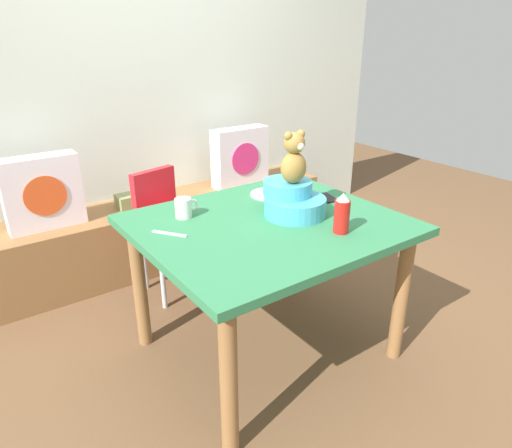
{
  "coord_description": "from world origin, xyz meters",
  "views": [
    {
      "loc": [
        -1.21,
        -1.59,
        1.58
      ],
      "look_at": [
        0.0,
        0.1,
        0.69
      ],
      "focal_mm": 32.07,
      "sensor_mm": 36.0,
      "label": 1
    }
  ],
  "objects_px": {
    "pillow_floral_left": "(42,193)",
    "highchair": "(168,216)",
    "cell_phone": "(327,198)",
    "dining_table": "(268,240)",
    "infant_seat_teal": "(292,200)",
    "ketchup_bottle": "(342,214)",
    "dinner_plate_near": "(269,194)",
    "coffee_mug": "(184,208)",
    "book_stack": "(132,201)",
    "teddy_bear": "(294,159)",
    "pillow_floral_right": "(240,157)"
  },
  "relations": [
    {
      "from": "pillow_floral_left",
      "to": "highchair",
      "type": "bearing_deg",
      "value": -34.4
    },
    {
      "from": "highchair",
      "to": "cell_phone",
      "type": "xyz_separation_m",
      "value": [
        0.58,
        -0.76,
        0.22
      ]
    },
    {
      "from": "pillow_floral_left",
      "to": "dining_table",
      "type": "xyz_separation_m",
      "value": [
        0.74,
        -1.25,
        -0.04
      ]
    },
    {
      "from": "infant_seat_teal",
      "to": "ketchup_bottle",
      "type": "xyz_separation_m",
      "value": [
        0.04,
        -0.3,
        0.02
      ]
    },
    {
      "from": "ketchup_bottle",
      "to": "dinner_plate_near",
      "type": "height_order",
      "value": "ketchup_bottle"
    },
    {
      "from": "infant_seat_teal",
      "to": "cell_phone",
      "type": "bearing_deg",
      "value": 11.96
    },
    {
      "from": "pillow_floral_left",
      "to": "coffee_mug",
      "type": "distance_m",
      "value": 1.07
    },
    {
      "from": "highchair",
      "to": "pillow_floral_left",
      "type": "bearing_deg",
      "value": 145.6
    },
    {
      "from": "dining_table",
      "to": "cell_phone",
      "type": "bearing_deg",
      "value": 8.67
    },
    {
      "from": "highchair",
      "to": "dinner_plate_near",
      "type": "height_order",
      "value": "highchair"
    },
    {
      "from": "book_stack",
      "to": "dinner_plate_near",
      "type": "relative_size",
      "value": 1.0
    },
    {
      "from": "infant_seat_teal",
      "to": "teddy_bear",
      "type": "bearing_deg",
      "value": -90.0
    },
    {
      "from": "pillow_floral_left",
      "to": "cell_phone",
      "type": "xyz_separation_m",
      "value": [
        1.19,
        -1.18,
        0.06
      ]
    },
    {
      "from": "teddy_bear",
      "to": "book_stack",
      "type": "bearing_deg",
      "value": 105.32
    },
    {
      "from": "coffee_mug",
      "to": "cell_phone",
      "type": "height_order",
      "value": "coffee_mug"
    },
    {
      "from": "pillow_floral_right",
      "to": "infant_seat_teal",
      "type": "relative_size",
      "value": 1.33
    },
    {
      "from": "book_stack",
      "to": "ketchup_bottle",
      "type": "bearing_deg",
      "value": -76.24
    },
    {
      "from": "highchair",
      "to": "cell_phone",
      "type": "height_order",
      "value": "highchair"
    },
    {
      "from": "book_stack",
      "to": "highchair",
      "type": "relative_size",
      "value": 0.25
    },
    {
      "from": "infant_seat_teal",
      "to": "dinner_plate_near",
      "type": "bearing_deg",
      "value": 75.7
    },
    {
      "from": "infant_seat_teal",
      "to": "dinner_plate_near",
      "type": "height_order",
      "value": "infant_seat_teal"
    },
    {
      "from": "teddy_bear",
      "to": "cell_phone",
      "type": "distance_m",
      "value": 0.41
    },
    {
      "from": "teddy_bear",
      "to": "cell_phone",
      "type": "bearing_deg",
      "value": 12.06
    },
    {
      "from": "book_stack",
      "to": "cell_phone",
      "type": "distance_m",
      "value": 1.38
    },
    {
      "from": "highchair",
      "to": "coffee_mug",
      "type": "relative_size",
      "value": 6.58
    },
    {
      "from": "infant_seat_teal",
      "to": "ketchup_bottle",
      "type": "distance_m",
      "value": 0.3
    },
    {
      "from": "pillow_floral_right",
      "to": "infant_seat_teal",
      "type": "bearing_deg",
      "value": -112.87
    },
    {
      "from": "pillow_floral_left",
      "to": "pillow_floral_right",
      "type": "xyz_separation_m",
      "value": [
        1.42,
        0.0,
        0.0
      ]
    },
    {
      "from": "pillow_floral_right",
      "to": "coffee_mug",
      "type": "bearing_deg",
      "value": -135.04
    },
    {
      "from": "dining_table",
      "to": "highchair",
      "type": "height_order",
      "value": "highchair"
    },
    {
      "from": "pillow_floral_left",
      "to": "ketchup_bottle",
      "type": "relative_size",
      "value": 2.38
    },
    {
      "from": "pillow_floral_right",
      "to": "dinner_plate_near",
      "type": "relative_size",
      "value": 2.2
    },
    {
      "from": "infant_seat_teal",
      "to": "cell_phone",
      "type": "height_order",
      "value": "infant_seat_teal"
    },
    {
      "from": "highchair",
      "to": "infant_seat_teal",
      "type": "bearing_deg",
      "value": -70.94
    },
    {
      "from": "book_stack",
      "to": "ketchup_bottle",
      "type": "xyz_separation_m",
      "value": [
        0.38,
        -1.56,
        0.32
      ]
    },
    {
      "from": "pillow_floral_right",
      "to": "ketchup_bottle",
      "type": "height_order",
      "value": "ketchup_bottle"
    },
    {
      "from": "dinner_plate_near",
      "to": "cell_phone",
      "type": "distance_m",
      "value": 0.32
    },
    {
      "from": "book_stack",
      "to": "cell_phone",
      "type": "relative_size",
      "value": 1.39
    },
    {
      "from": "book_stack",
      "to": "coffee_mug",
      "type": "bearing_deg",
      "value": -95.89
    },
    {
      "from": "pillow_floral_right",
      "to": "ketchup_bottle",
      "type": "xyz_separation_m",
      "value": [
        -0.49,
        -1.54,
        0.15
      ]
    },
    {
      "from": "coffee_mug",
      "to": "cell_phone",
      "type": "xyz_separation_m",
      "value": [
        0.74,
        -0.21,
        -0.04
      ]
    },
    {
      "from": "book_stack",
      "to": "ketchup_bottle",
      "type": "distance_m",
      "value": 1.64
    },
    {
      "from": "teddy_bear",
      "to": "dinner_plate_near",
      "type": "relative_size",
      "value": 1.25
    },
    {
      "from": "cell_phone",
      "to": "ketchup_bottle",
      "type": "bearing_deg",
      "value": 69.38
    },
    {
      "from": "dining_table",
      "to": "teddy_bear",
      "type": "bearing_deg",
      "value": 1.8
    },
    {
      "from": "pillow_floral_right",
      "to": "teddy_bear",
      "type": "xyz_separation_m",
      "value": [
        -0.52,
        -1.24,
        0.34
      ]
    },
    {
      "from": "dining_table",
      "to": "book_stack",
      "type": "bearing_deg",
      "value": 98.82
    },
    {
      "from": "dining_table",
      "to": "cell_phone",
      "type": "distance_m",
      "value": 0.46
    },
    {
      "from": "pillow_floral_left",
      "to": "highchair",
      "type": "xyz_separation_m",
      "value": [
        0.61,
        -0.42,
        -0.16
      ]
    },
    {
      "from": "ketchup_bottle",
      "to": "highchair",
      "type": "bearing_deg",
      "value": 105.96
    }
  ]
}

